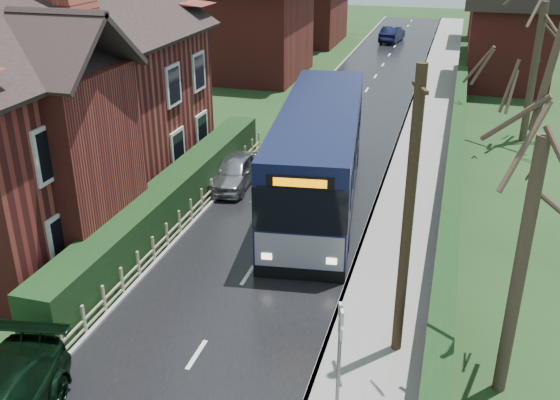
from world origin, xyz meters
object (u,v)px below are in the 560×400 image
(brick_house, at_px, (36,95))
(telegraph_pole, at_px, (408,221))
(bus, at_px, (319,155))
(bus_stop_sign, at_px, (340,344))
(car_silver, at_px, (234,172))

(brick_house, distance_m, telegraph_pole, 14.54)
(telegraph_pole, bearing_deg, bus, 93.83)
(bus, bearing_deg, bus_stop_sign, -82.49)
(bus, distance_m, telegraph_pole, 9.72)
(bus_stop_sign, height_order, telegraph_pole, telegraph_pole)
(telegraph_pole, bearing_deg, car_silver, 108.90)
(brick_house, bearing_deg, car_silver, 33.02)
(car_silver, distance_m, telegraph_pole, 12.26)
(brick_house, relative_size, telegraph_pole, 1.99)
(bus, bearing_deg, telegraph_pole, -72.62)
(brick_house, xyz_separation_m, bus, (9.54, 3.41, -2.52))
(bus, relative_size, telegraph_pole, 1.71)
(bus, bearing_deg, car_silver, 165.56)
(bus_stop_sign, bearing_deg, brick_house, 129.74)
(car_silver, height_order, telegraph_pole, telegraph_pole)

